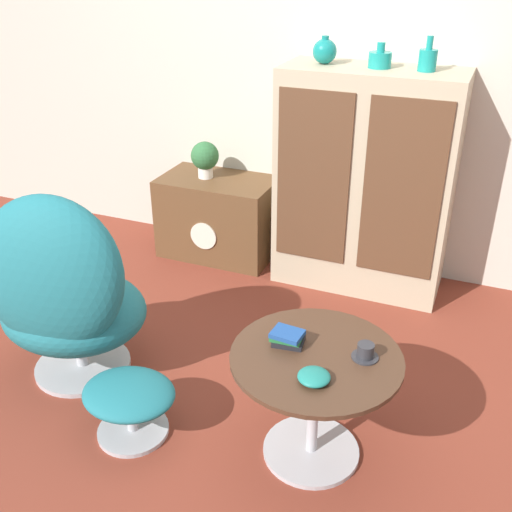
{
  "coord_description": "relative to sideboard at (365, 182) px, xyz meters",
  "views": [
    {
      "loc": [
        0.99,
        -1.69,
        1.81
      ],
      "look_at": [
        0.08,
        0.52,
        0.55
      ],
      "focal_mm": 42.0,
      "sensor_mm": 36.0,
      "label": 1
    }
  ],
  "objects": [
    {
      "name": "bowl",
      "position": [
        0.2,
        -1.57,
        -0.13
      ],
      "size": [
        0.11,
        0.11,
        0.04
      ],
      "color": "#1E7A70",
      "rests_on": "coffee_table"
    },
    {
      "name": "book_stack",
      "position": [
        0.05,
        -1.4,
        -0.12
      ],
      "size": [
        0.13,
        0.11,
        0.06
      ],
      "color": "black",
      "rests_on": "coffee_table"
    },
    {
      "name": "sideboard",
      "position": [
        0.0,
        0.0,
        0.0
      ],
      "size": [
        0.95,
        0.44,
        1.24
      ],
      "color": "tan",
      "rests_on": "ground_plane"
    },
    {
      "name": "tv_console",
      "position": [
        -0.92,
        0.01,
        -0.37
      ],
      "size": [
        0.71,
        0.43,
        0.51
      ],
      "color": "brown",
      "rests_on": "ground_plane"
    },
    {
      "name": "egg_chair",
      "position": [
        -1.0,
        -1.39,
        -0.17
      ],
      "size": [
        0.75,
        0.7,
        0.94
      ],
      "color": "#B7B7BC",
      "rests_on": "ground_plane"
    },
    {
      "name": "potted_plant",
      "position": [
        -1.0,
        0.01,
        0.02
      ],
      "size": [
        0.17,
        0.17,
        0.23
      ],
      "color": "silver",
      "rests_on": "tv_console"
    },
    {
      "name": "wall_back",
      "position": [
        -0.36,
        0.25,
        0.68
      ],
      "size": [
        6.4,
        0.06,
        2.6
      ],
      "color": "beige",
      "rests_on": "ground_plane"
    },
    {
      "name": "ground_plane",
      "position": [
        -0.36,
        -1.44,
        -0.62
      ],
      "size": [
        12.0,
        12.0,
        0.0
      ],
      "primitive_type": "plane",
      "color": "brown"
    },
    {
      "name": "coffee_table",
      "position": [
        0.17,
        -1.43,
        -0.29
      ],
      "size": [
        0.63,
        0.63,
        0.48
      ],
      "color": "#B7B7BC",
      "rests_on": "ground_plane"
    },
    {
      "name": "ottoman",
      "position": [
        -0.55,
        -1.6,
        -0.44
      ],
      "size": [
        0.39,
        0.33,
        0.25
      ],
      "color": "#B7B7BC",
      "rests_on": "ground_plane"
    },
    {
      "name": "vase_leftmost",
      "position": [
        -0.27,
        0.0,
        0.68
      ],
      "size": [
        0.13,
        0.13,
        0.14
      ],
      "color": "#147A75",
      "rests_on": "sideboard"
    },
    {
      "name": "vase_inner_right",
      "position": [
        0.25,
        0.0,
        0.68
      ],
      "size": [
        0.09,
        0.09,
        0.17
      ],
      "color": "teal",
      "rests_on": "sideboard"
    },
    {
      "name": "vase_inner_left",
      "position": [
        0.02,
        0.0,
        0.66
      ],
      "size": [
        0.12,
        0.12,
        0.12
      ],
      "color": "teal",
      "rests_on": "sideboard"
    },
    {
      "name": "teacup",
      "position": [
        0.33,
        -1.37,
        -0.12
      ],
      "size": [
        0.1,
        0.1,
        0.06
      ],
      "color": "#2D2D33",
      "rests_on": "coffee_table"
    }
  ]
}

